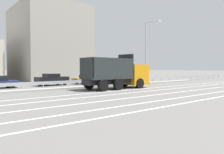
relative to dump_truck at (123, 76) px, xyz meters
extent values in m
plane|color=#605E5B|center=(1.24, 0.60, -1.30)|extent=(320.00, 320.00, 0.00)
cube|color=silver|center=(-0.99, -1.81, -1.30)|extent=(58.48, 0.16, 0.01)
cube|color=silver|center=(-0.99, -3.67, -1.30)|extent=(58.48, 0.16, 0.01)
cube|color=silver|center=(-0.99, -5.94, -1.30)|extent=(58.48, 0.16, 0.01)
cube|color=silver|center=(-0.99, -8.09, -1.30)|extent=(58.48, 0.16, 0.01)
cube|color=silver|center=(-0.99, -9.70, -1.30)|extent=(58.48, 0.16, 0.01)
cube|color=gray|center=(1.24, 2.91, -1.21)|extent=(32.16, 1.10, 0.18)
cube|color=#9EA0A5|center=(1.24, 4.14, -0.68)|extent=(58.48, 0.04, 0.32)
cylinder|color=#ADADB2|center=(-9.10, 4.14, -0.99)|extent=(0.09, 0.09, 0.62)
cylinder|color=#ADADB2|center=(-7.03, 4.14, -0.99)|extent=(0.09, 0.09, 0.62)
cylinder|color=#ADADB2|center=(-4.96, 4.14, -0.99)|extent=(0.09, 0.09, 0.62)
cylinder|color=#ADADB2|center=(-2.90, 4.14, -0.99)|extent=(0.09, 0.09, 0.62)
cylinder|color=#ADADB2|center=(-0.83, 4.14, -0.99)|extent=(0.09, 0.09, 0.62)
cylinder|color=#ADADB2|center=(1.24, 4.14, -0.99)|extent=(0.09, 0.09, 0.62)
cylinder|color=#ADADB2|center=(3.30, 4.14, -0.99)|extent=(0.09, 0.09, 0.62)
cylinder|color=#ADADB2|center=(5.37, 4.14, -0.99)|extent=(0.09, 0.09, 0.62)
cylinder|color=#ADADB2|center=(7.44, 4.14, -0.99)|extent=(0.09, 0.09, 0.62)
cylinder|color=#ADADB2|center=(9.51, 4.14, -0.99)|extent=(0.09, 0.09, 0.62)
cylinder|color=#ADADB2|center=(11.57, 4.14, -0.99)|extent=(0.09, 0.09, 0.62)
cylinder|color=#ADADB2|center=(13.64, 4.14, -0.99)|extent=(0.09, 0.09, 0.62)
cylinder|color=#ADADB2|center=(15.71, 4.14, -0.99)|extent=(0.09, 0.09, 0.62)
cylinder|color=#ADADB2|center=(17.77, 4.14, -0.99)|extent=(0.09, 0.09, 0.62)
cylinder|color=#ADADB2|center=(19.84, 4.14, -0.99)|extent=(0.09, 0.09, 0.62)
cylinder|color=#ADADB2|center=(21.91, 4.14, -0.99)|extent=(0.09, 0.09, 0.62)
cylinder|color=#ADADB2|center=(23.97, 4.14, -0.99)|extent=(0.09, 0.09, 0.62)
cylinder|color=#ADADB2|center=(26.04, 4.14, -0.99)|extent=(0.09, 0.09, 0.62)
cylinder|color=#ADADB2|center=(28.11, 4.14, -0.99)|extent=(0.09, 0.09, 0.62)
cylinder|color=#ADADB2|center=(30.18, 4.14, -0.99)|extent=(0.09, 0.09, 0.62)
cube|color=orange|center=(1.61, 0.01, 0.10)|extent=(2.25, 2.42, 2.19)
cube|color=black|center=(2.75, 0.02, 0.49)|extent=(0.05, 2.06, 0.83)
cube|color=black|center=(2.78, 0.02, -0.84)|extent=(0.12, 2.35, 0.24)
cube|color=black|center=(-2.11, -0.02, -0.52)|extent=(5.22, 1.36, 0.53)
cube|color=#232828|center=(-2.11, -0.02, -0.19)|extent=(5.02, 2.35, 0.12)
cube|color=#232828|center=(-2.11, 1.08, 0.83)|extent=(5.00, 0.14, 1.94)
cube|color=#232828|center=(-2.10, -1.12, 0.83)|extent=(5.00, 0.14, 1.94)
cube|color=#232828|center=(0.34, 0.00, 1.08)|extent=(0.12, 2.30, 2.42)
cube|color=#232828|center=(-4.56, -0.04, 0.83)|extent=(0.12, 2.30, 1.94)
cylinder|color=black|center=(1.27, 1.19, -0.78)|extent=(1.04, 0.33, 1.04)
cylinder|color=black|center=(1.29, -1.16, -0.78)|extent=(1.04, 0.33, 1.04)
cylinder|color=black|center=(-1.72, 1.16, -0.78)|extent=(1.04, 0.33, 1.04)
cylinder|color=black|center=(-1.70, -1.19, -0.78)|extent=(1.04, 0.33, 1.04)
cylinder|color=black|center=(-3.55, 1.15, -0.78)|extent=(1.04, 0.33, 1.04)
cylinder|color=black|center=(-3.53, -1.21, -0.78)|extent=(1.04, 0.33, 1.04)
cylinder|color=white|center=(4.85, 2.91, -1.14)|extent=(0.16, 0.16, 0.32)
cylinder|color=black|center=(4.85, 2.91, -0.83)|extent=(0.16, 0.16, 0.32)
cylinder|color=white|center=(4.85, 2.91, -0.51)|extent=(0.16, 0.16, 0.32)
cylinder|color=black|center=(4.85, 2.91, -0.19)|extent=(0.16, 0.16, 0.32)
cylinder|color=white|center=(4.85, 2.91, 0.12)|extent=(0.16, 0.16, 0.32)
cylinder|color=#1E4CB2|center=(4.85, 2.91, 0.66)|extent=(0.76, 0.03, 0.76)
cylinder|color=white|center=(4.85, 2.91, 0.66)|extent=(0.82, 0.02, 0.82)
cylinder|color=#ADADB2|center=(6.79, 3.02, 2.86)|extent=(0.18, 0.18, 8.33)
cylinder|color=#ADADB2|center=(6.80, 1.90, 6.88)|extent=(0.12, 2.24, 0.10)
cube|color=silver|center=(6.81, 0.78, 6.80)|extent=(0.70, 0.21, 0.12)
cylinder|color=black|center=(-9.28, 7.12, -1.00)|extent=(0.60, 0.21, 0.60)
cylinder|color=black|center=(-9.26, 8.94, -1.00)|extent=(0.60, 0.21, 0.60)
cube|color=black|center=(-4.39, 8.11, -0.62)|extent=(3.97, 2.06, 0.76)
cube|color=black|center=(-4.50, 8.10, -0.04)|extent=(1.73, 1.66, 0.39)
cylinder|color=black|center=(-3.27, 9.04, -1.00)|extent=(0.61, 0.25, 0.60)
cylinder|color=black|center=(-3.13, 7.38, -1.00)|extent=(0.61, 0.25, 0.60)
cylinder|color=black|center=(-5.64, 8.84, -1.00)|extent=(0.61, 0.25, 0.60)
cylinder|color=black|center=(-5.51, 7.19, -1.00)|extent=(0.61, 0.25, 0.60)
cube|color=#B27A14|center=(0.79, 8.04, -0.75)|extent=(4.28, 1.75, 0.50)
cube|color=black|center=(0.66, 8.04, -0.31)|extent=(1.81, 1.51, 0.39)
cylinder|color=black|center=(2.09, 8.86, -1.00)|extent=(0.60, 0.21, 0.60)
cylinder|color=black|center=(2.12, 7.27, -1.00)|extent=(0.60, 0.21, 0.60)
cylinder|color=black|center=(-0.55, 8.82, -1.00)|extent=(0.60, 0.21, 0.60)
cylinder|color=black|center=(-0.52, 7.23, -1.00)|extent=(0.60, 0.21, 0.60)
cube|color=gray|center=(1.38, 23.03, 5.39)|extent=(11.51, 14.46, 13.39)
camera|label=1|loc=(-15.34, -17.20, 0.84)|focal=35.00mm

